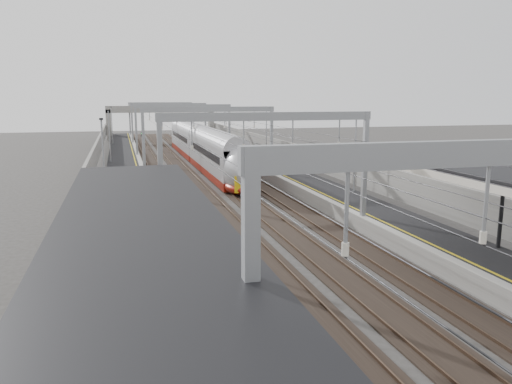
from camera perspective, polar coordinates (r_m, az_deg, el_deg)
platform_left at (r=51.69m, az=-14.60°, el=1.53°), size 4.00×120.00×1.00m
platform_right at (r=54.23m, az=2.55°, el=2.28°), size 4.00×120.00×1.00m
tracks at (r=52.44m, az=-5.81°, el=1.45°), size 11.40×140.00×0.20m
overhead_line at (r=58.35m, az=-7.01°, el=8.37°), size 13.00×140.00×6.60m
canopy_left at (r=9.66m, az=-12.17°, el=-9.54°), size 4.40×30.00×4.24m
overbridge at (r=106.46m, az=-10.83°, el=8.81°), size 22.00×2.20×6.90m
wall_left at (r=51.61m, az=-18.21°, el=2.56°), size 0.30×120.00×3.20m
wall_right at (r=55.14m, az=5.73°, el=3.53°), size 0.30×120.00×3.20m
train at (r=63.23m, az=-6.16°, el=4.81°), size 2.58×47.04×4.09m
signal_green at (r=77.37m, az=-12.88°, el=5.96°), size 0.32×0.32×3.48m
signal_red_near at (r=79.51m, az=-6.83°, el=6.27°), size 0.32×0.32×3.48m
signal_red_far at (r=77.10m, az=-4.90°, el=6.17°), size 0.32×0.32×3.48m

